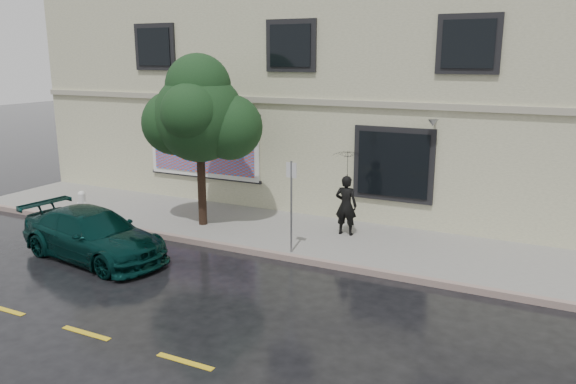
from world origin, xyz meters
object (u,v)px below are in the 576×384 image
at_px(car, 93,235).
at_px(fire_hydrant, 82,204).
at_px(pedestrian, 346,205).
at_px(street_tree, 199,117).

bearing_deg(car, fire_hydrant, 58.27).
bearing_deg(fire_hydrant, pedestrian, 33.72).
relative_size(car, pedestrian, 2.55).
bearing_deg(pedestrian, car, 35.99).
height_order(pedestrian, street_tree, street_tree).
bearing_deg(street_tree, pedestrian, 12.96).
bearing_deg(fire_hydrant, street_tree, 34.06).
height_order(street_tree, fire_hydrant, street_tree).
xyz_separation_m(car, street_tree, (1.02, 3.21, 2.64)).
height_order(car, fire_hydrant, car).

